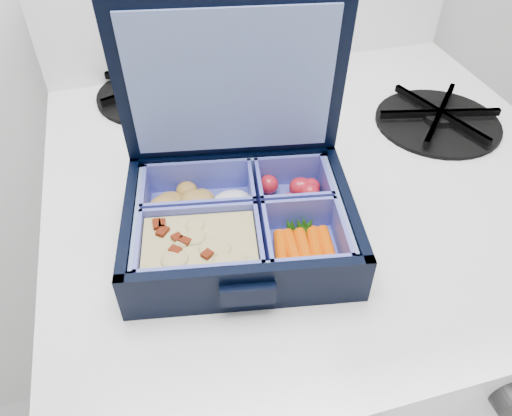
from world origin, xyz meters
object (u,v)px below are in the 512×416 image
object	(u,v)px
burner_grate	(439,116)
stove	(292,360)
fork	(217,164)
bento_box	(240,223)

from	to	relation	value
burner_grate	stove	bearing A→B (deg)	-172.34
stove	fork	distance (m)	0.49
stove	bento_box	size ratio (longest dim) A/B	4.30
burner_grate	fork	bearing A→B (deg)	-178.12
stove	burner_grate	xyz separation A→B (m)	(0.19, 0.03, 0.49)
burner_grate	fork	distance (m)	0.30
bento_box	stove	bearing A→B (deg)	54.09
burner_grate	bento_box	bearing A→B (deg)	-155.51
stove	fork	bearing A→B (deg)	172.17
bento_box	fork	xyz separation A→B (m)	(0.00, 0.13, -0.02)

